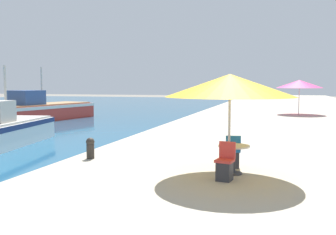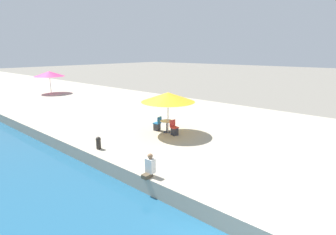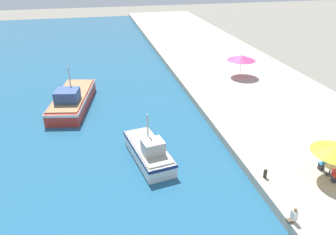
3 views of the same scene
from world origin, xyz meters
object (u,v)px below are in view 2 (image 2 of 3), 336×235
cafe_chair_left (174,130)px  cafe_table (167,124)px  person_at_quay (150,167)px  cafe_chair_right (157,125)px  mooring_bollard (98,142)px  cafe_umbrella_pink (168,97)px  cafe_umbrella_white (49,74)px

cafe_chair_left → cafe_table: bearing=-90.0°
cafe_table → cafe_chair_left: cafe_chair_left is taller
cafe_table → person_at_quay: bearing=-145.4°
cafe_chair_right → mooring_bollard: cafe_chair_right is taller
cafe_umbrella_pink → cafe_umbrella_white: size_ratio=0.93×
mooring_bollard → person_at_quay: bearing=-96.3°
cafe_chair_left → cafe_chair_right: bearing=-80.7°
cafe_chair_left → person_at_quay: bearing=39.7°
cafe_umbrella_white → cafe_chair_right: cafe_umbrella_white is taller
cafe_umbrella_pink → person_at_quay: size_ratio=3.34×
cafe_umbrella_white → cafe_chair_right: (-2.80, -20.21, -2.00)m
cafe_table → cafe_chair_left: bearing=-100.5°
cafe_table → mooring_bollard: cafe_table is taller
cafe_chair_right → cafe_chair_left: bearing=-99.3°
cafe_chair_left → person_at_quay: 5.50m
cafe_chair_right → cafe_umbrella_pink: bearing=-98.2°
cafe_umbrella_pink → cafe_table: (0.10, 0.19, -1.73)m
cafe_umbrella_pink → cafe_chair_right: 2.13m
cafe_umbrella_pink → mooring_bollard: (-4.37, 0.96, -1.91)m
cafe_table → mooring_bollard: (-4.47, 0.77, -0.18)m
cafe_chair_left → person_at_quay: size_ratio=0.94×
cafe_table → person_at_quay: size_ratio=0.83×
cafe_chair_right → mooring_bollard: bearing=171.0°
cafe_umbrella_white → cafe_umbrella_pink: bearing=-97.5°
person_at_quay → mooring_bollard: 4.20m
cafe_chair_right → mooring_bollard: 4.37m
cafe_umbrella_pink → mooring_bollard: cafe_umbrella_pink is taller
cafe_chair_left → cafe_chair_right: size_ratio=1.00×
cafe_umbrella_pink → person_at_quay: cafe_umbrella_pink is taller
cafe_table → mooring_bollard: size_ratio=1.22×
cafe_table → cafe_umbrella_white: bearing=82.7°
cafe_table → cafe_chair_right: (-0.10, 0.72, -0.21)m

